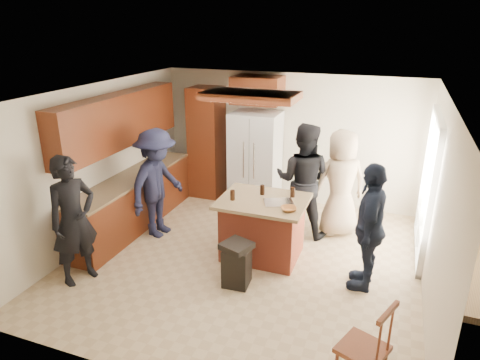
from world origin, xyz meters
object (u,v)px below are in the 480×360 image
(person_behind_right, at_px, (340,183))
(person_side_right, at_px, (369,227))
(kitchen_island, at_px, (263,227))
(refrigerator, at_px, (255,159))
(trash_bin, at_px, (237,263))
(person_behind_left, at_px, (303,180))
(spindle_chair, at_px, (365,350))
(person_counter, at_px, (157,184))
(person_front_left, at_px, (73,220))

(person_behind_right, distance_m, person_side_right, 1.54)
(kitchen_island, bearing_deg, refrigerator, 111.68)
(person_behind_right, bearing_deg, trash_bin, 31.01)
(person_behind_left, xyz_separation_m, person_side_right, (1.15, -1.21, -0.07))
(trash_bin, distance_m, spindle_chair, 2.15)
(person_counter, bearing_deg, spindle_chair, -113.96)
(person_behind_left, xyz_separation_m, person_counter, (-2.21, -0.86, -0.04))
(person_behind_left, height_order, person_counter, person_behind_left)
(person_side_right, height_order, spindle_chair, person_side_right)
(spindle_chair, bearing_deg, person_behind_left, 113.24)
(person_side_right, height_order, refrigerator, refrigerator)
(person_behind_right, bearing_deg, refrigerator, -54.77)
(person_behind_right, relative_size, person_counter, 0.99)
(person_side_right, relative_size, person_counter, 0.97)
(refrigerator, distance_m, kitchen_island, 2.09)
(person_behind_right, bearing_deg, kitchen_island, 19.03)
(person_behind_right, relative_size, spindle_chair, 1.80)
(refrigerator, distance_m, trash_bin, 2.89)
(kitchen_island, xyz_separation_m, spindle_chair, (1.68, -2.07, -0.02))
(person_behind_left, bearing_deg, person_counter, 22.50)
(refrigerator, xyz_separation_m, kitchen_island, (0.76, -1.90, -0.43))
(trash_bin, bearing_deg, person_side_right, 19.68)
(person_front_left, xyz_separation_m, spindle_chair, (3.86, -0.58, -0.45))
(person_behind_left, height_order, person_behind_right, person_behind_left)
(person_behind_right, xyz_separation_m, refrigerator, (-1.72, 0.74, 0.00))
(refrigerator, height_order, spindle_chair, refrigerator)
(person_side_right, distance_m, kitchen_island, 1.61)
(person_front_left, xyz_separation_m, person_behind_right, (3.14, 2.65, -0.01))
(person_front_left, relative_size, person_behind_right, 1.01)
(person_front_left, bearing_deg, person_side_right, -51.11)
(kitchen_island, height_order, trash_bin, kitchen_island)
(person_counter, xyz_separation_m, refrigerator, (1.07, 1.83, -0.01))
(refrigerator, relative_size, spindle_chair, 1.81)
(kitchen_island, bearing_deg, person_behind_left, 67.80)
(refrigerator, bearing_deg, kitchen_island, -68.32)
(person_counter, xyz_separation_m, kitchen_island, (1.83, -0.08, -0.43))
(person_behind_left, height_order, kitchen_island, person_behind_left)
(person_side_right, bearing_deg, person_behind_right, -156.24)
(person_front_left, bearing_deg, refrigerator, -2.01)
(refrigerator, bearing_deg, person_behind_left, -40.18)
(person_front_left, bearing_deg, person_counter, 8.15)
(person_side_right, relative_size, refrigerator, 0.98)
(kitchen_island, bearing_deg, person_counter, 177.57)
(person_side_right, distance_m, trash_bin, 1.82)
(person_behind_right, distance_m, refrigerator, 1.87)
(person_front_left, height_order, spindle_chair, person_front_left)
(person_behind_left, relative_size, trash_bin, 3.02)
(spindle_chair, bearing_deg, person_front_left, 171.38)
(person_behind_left, xyz_separation_m, trash_bin, (-0.48, -1.79, -0.63))
(person_behind_left, bearing_deg, person_behind_right, -157.93)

